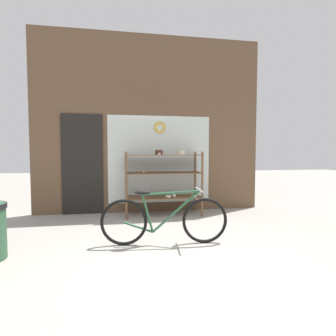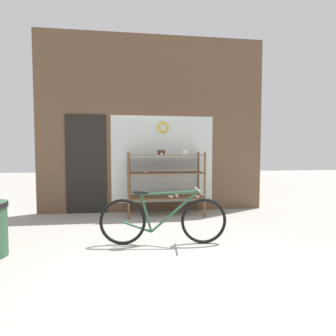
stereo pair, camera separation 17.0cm
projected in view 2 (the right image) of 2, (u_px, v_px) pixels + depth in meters
name	position (u px, v px, depth m)	size (l,w,h in m)	color
ground_plane	(169.00, 258.00, 3.21)	(30.00, 30.00, 0.00)	gray
storefront_facade	(152.00, 127.00, 5.74)	(4.95, 0.13, 3.84)	brown
display_case	(166.00, 175.00, 5.41)	(1.56, 0.58, 1.35)	brown
bicycle	(163.00, 220.00, 3.69)	(1.79, 0.46, 0.78)	black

